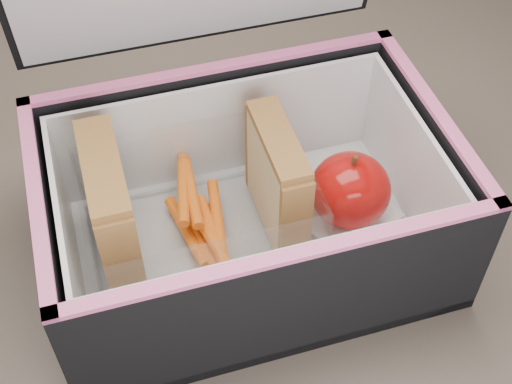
# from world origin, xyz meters

# --- Properties ---
(kitchen_table) EXTENTS (1.20, 0.80, 0.75)m
(kitchen_table) POSITION_xyz_m (0.00, 0.00, 0.66)
(kitchen_table) COLOR brown
(kitchen_table) RESTS_ON ground
(lunch_bag) EXTENTS (0.32, 0.27, 0.32)m
(lunch_bag) POSITION_xyz_m (0.01, -0.04, 0.82)
(lunch_bag) COLOR black
(lunch_bag) RESTS_ON kitchen_table
(plastic_tub) EXTENTS (0.18, 0.13, 0.08)m
(plastic_tub) POSITION_xyz_m (-0.03, -0.03, 0.80)
(plastic_tub) COLOR white
(plastic_tub) RESTS_ON lunch_bag
(sandwich_left) EXTENTS (0.03, 0.10, 0.11)m
(sandwich_left) POSITION_xyz_m (-0.10, -0.03, 0.82)
(sandwich_left) COLOR beige
(sandwich_left) RESTS_ON plastic_tub
(sandwich_right) EXTENTS (0.03, 0.09, 0.10)m
(sandwich_right) POSITION_xyz_m (0.04, -0.03, 0.82)
(sandwich_right) COLOR beige
(sandwich_right) RESTS_ON plastic_tub
(carrot_sticks) EXTENTS (0.05, 0.14, 0.03)m
(carrot_sticks) POSITION_xyz_m (-0.03, -0.03, 0.78)
(carrot_sticks) COLOR orange
(carrot_sticks) RESTS_ON plastic_tub
(paper_napkin) EXTENTS (0.10, 0.10, 0.01)m
(paper_napkin) POSITION_xyz_m (0.10, -0.04, 0.77)
(paper_napkin) COLOR white
(paper_napkin) RESTS_ON lunch_bag
(red_apple) EXTENTS (0.09, 0.09, 0.07)m
(red_apple) POSITION_xyz_m (0.10, -0.05, 0.81)
(red_apple) COLOR #990509
(red_apple) RESTS_ON paper_napkin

